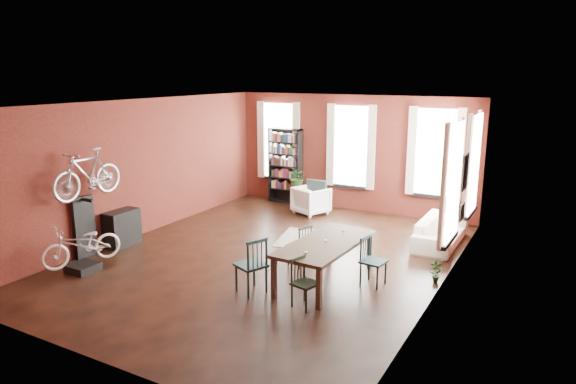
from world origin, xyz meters
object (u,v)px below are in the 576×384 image
Objects in this scene: dining_chair_d at (374,261)px; cream_sofa at (441,227)px; dining_table at (325,262)px; white_armchair at (311,199)px; bicycle_floor at (80,226)px; dining_chair_c at (305,283)px; bike_trainer at (83,267)px; plant_stand at (297,198)px; bookshelf at (285,166)px; console_table at (122,228)px; dining_chair_a at (251,265)px; dining_chair_b at (300,245)px.

dining_chair_d is 0.43× the size of cream_sofa.
dining_table is 2.74× the size of white_armchair.
dining_chair_c is at bearing 28.06° from bicycle_floor.
bike_trainer is 0.96× the size of plant_stand.
bookshelf is 4.29× the size of bike_trainer.
bike_trainer is 0.64× the size of console_table.
bookshelf is (-3.58, 4.89, 0.71)m from dining_table.
cream_sofa is (1.37, 3.19, 0.02)m from dining_table.
bookshelf reaches higher than console_table.
dining_table is 2.75× the size of dining_chair_c.
cream_sofa is at bearing -171.31° from white_armchair.
dining_chair_d reaches higher than white_armchair.
dining_chair_b is at bearing -162.20° from dining_chair_a.
white_armchair is (-3.13, 3.76, -0.03)m from dining_chair_d.
dining_chair_d is 1.07× the size of white_armchair.
dining_chair_a is (-0.96, -1.04, 0.12)m from dining_table.
dining_table is at bearing -56.65° from plant_stand.
dining_table is at bearing 22.54° from bike_trainer.
bike_trainer is at bearing -36.87° from dining_chair_b.
dining_chair_a is 1.27× the size of console_table.
console_table is at bearing 82.05° from white_armchair.
bookshelf is at bearing 76.17° from console_table.
white_armchair is at bearing 70.77° from bike_trainer.
white_armchair is (-2.31, 4.07, 0.03)m from dining_table.
dining_chair_b reaches higher than console_table.
white_armchair is at bearing 46.91° from dining_chair_d.
dining_table is at bearing -53.79° from bookshelf.
plant_stand is (1.37, 6.37, 0.19)m from bike_trainer.
white_armchair is 6.24m from bike_trainer.
dining_chair_c is at bearing 50.55° from dining_chair_b.
white_armchair is at bearing -35.39° from plant_stand.
dining_chair_b reaches higher than plant_stand.
dining_chair_d is 1.68× the size of plant_stand.
bicycle_floor is at bearing 119.45° from dining_chair_d.
dining_table reaches higher than bike_trainer.
cream_sofa is at bearing -1.64° from dining_chair_c.
plant_stand is at bearing -29.65° from bookshelf.
dining_chair_a is 0.49× the size of cream_sofa.
white_armchair is 0.55× the size of bicycle_floor.
bicycle_floor reaches higher than bike_trainer.
plant_stand is at bearing 126.04° from dining_table.
dining_chair_b is 3.86m from white_armchair.
white_armchair is at bearing 76.51° from cream_sofa.
cream_sofa is at bearing 29.33° from console_table.
cream_sofa is (0.56, 2.87, -0.04)m from dining_chair_d.
bike_trainer is (-0.79, -6.70, -1.03)m from bookshelf.
dining_chair_c is 1.57× the size of plant_stand.
dining_chair_a is at bearing 127.07° from white_armchair.
bicycle_floor reaches higher than dining_chair_b.
bicycle_floor reaches higher than console_table.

